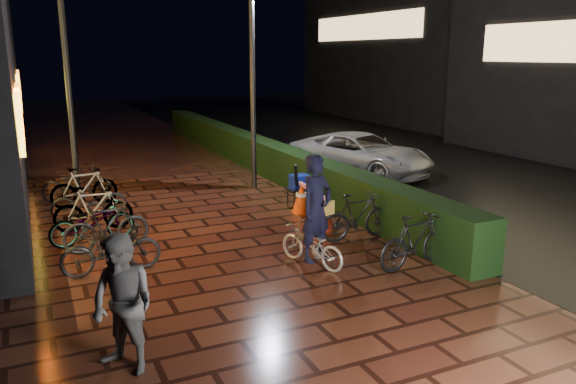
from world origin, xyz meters
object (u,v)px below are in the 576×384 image
traffic_barrier (312,205)px  cart_assembly (300,184)px  cyclist (314,226)px  van (360,154)px  bystander_person (123,305)px

traffic_barrier → cart_assembly: (0.26, 1.16, 0.21)m
traffic_barrier → cyclist: bearing=-116.7°
van → traffic_barrier: size_ratio=2.52×
traffic_barrier → cart_assembly: 1.21m
bystander_person → cyclist: (3.53, 2.03, -0.10)m
van → traffic_barrier: 5.23m
van → cyclist: 7.92m
bystander_person → van: bearing=97.8°
van → traffic_barrier: van is taller
bystander_person → traffic_barrier: bearing=96.5°
van → cyclist: bearing=-151.2°
traffic_barrier → bystander_person: bearing=-136.7°
van → cart_assembly: (-3.36, -2.60, -0.06)m
van → cart_assembly: 4.25m
van → cyclist: cyclist is taller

